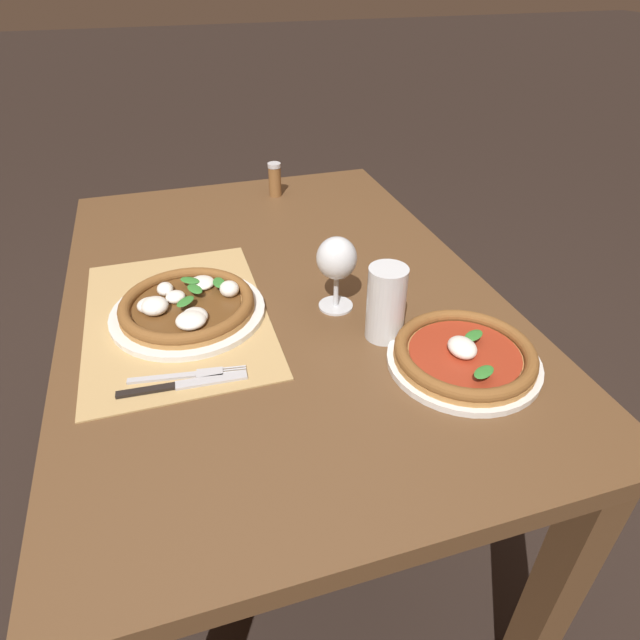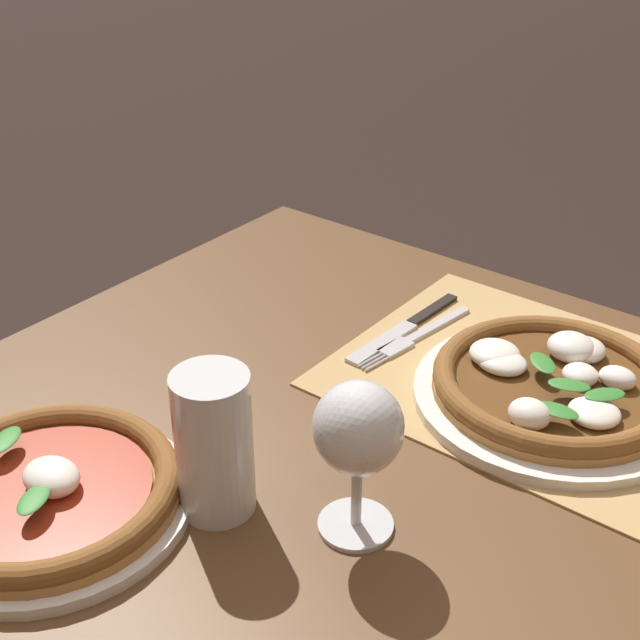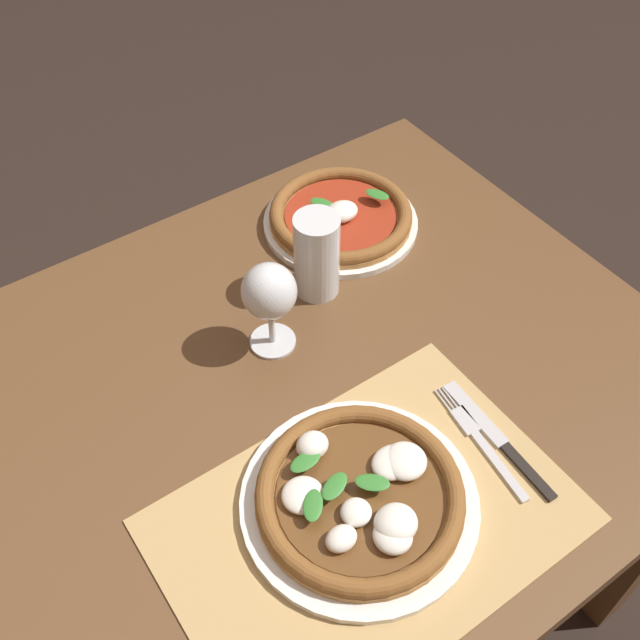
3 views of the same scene
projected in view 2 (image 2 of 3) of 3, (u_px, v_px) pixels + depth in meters
dining_table at (502, 602)px, 0.87m from camera, size 1.30×0.89×0.74m
paper_placemat at (563, 393)px, 1.00m from camera, size 0.51×0.35×0.00m
pizza_near at (553, 385)px, 0.97m from camera, size 0.30×0.30×0.05m
pizza_far at (48, 493)px, 0.83m from camera, size 0.27×0.27×0.05m
wine_glass at (358, 434)px, 0.76m from camera, size 0.08×0.08×0.16m
pint_glass at (214, 446)px, 0.81m from camera, size 0.07×0.07×0.15m
fork at (415, 337)px, 1.10m from camera, size 0.04×0.20×0.00m
knife at (405, 328)px, 1.12m from camera, size 0.03×0.22×0.01m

